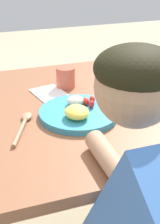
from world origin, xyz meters
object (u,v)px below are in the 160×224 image
at_px(plate, 79,112).
at_px(fork, 134,104).
at_px(spoon, 23,124).
at_px(drinking_cup, 66,77).

height_order(plate, fork, plate).
height_order(plate, spoon, plate).
distance_m(spoon, drinking_cup, 0.32).
bearing_deg(fork, spoon, 106.05).
xyz_separation_m(plate, spoon, (-0.17, -0.00, -0.01)).
bearing_deg(fork, plate, 107.95).
bearing_deg(drinking_cup, plate, -97.35).
xyz_separation_m(plate, fork, (0.20, 0.02, -0.01)).
relative_size(spoon, drinking_cup, 2.40).
height_order(plate, drinking_cup, drinking_cup).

